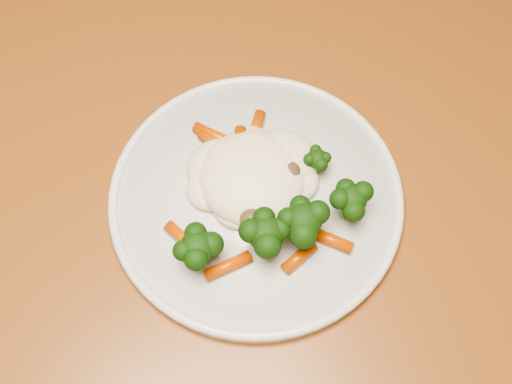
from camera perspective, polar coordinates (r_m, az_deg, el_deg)
dining_table at (r=0.72m, az=-5.28°, el=-7.60°), size 1.48×1.19×0.75m
plate at (r=0.65m, az=-0.00°, el=-0.56°), size 0.29×0.29×0.01m
meal at (r=0.62m, az=0.65°, el=-0.20°), size 0.20×0.19×0.05m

